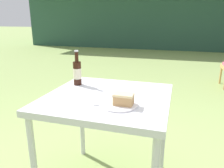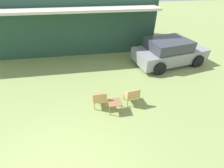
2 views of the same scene
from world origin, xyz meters
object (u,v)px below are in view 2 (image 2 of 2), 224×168
object	(u,v)px
wicker_chair_cushioned	(100,98)
garden_side_table	(115,103)
wicker_chair_plain	(132,95)
parked_car	(169,52)

from	to	relation	value
wicker_chair_cushioned	garden_side_table	world-z (taller)	wicker_chair_cushioned
wicker_chair_plain	garden_side_table	size ratio (longest dim) A/B	1.50
wicker_chair_cushioned	wicker_chair_plain	bearing A→B (deg)	176.90
parked_car	wicker_chair_plain	distance (m)	4.22
parked_car	wicker_chair_cushioned	world-z (taller)	parked_car
wicker_chair_cushioned	garden_side_table	distance (m)	0.62
garden_side_table	wicker_chair_cushioned	bearing A→B (deg)	148.30
parked_car	garden_side_table	bearing A→B (deg)	-148.15
wicker_chair_cushioned	wicker_chair_plain	distance (m)	1.27
parked_car	wicker_chair_cushioned	xyz separation A→B (m)	(-4.20, -3.01, -0.26)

